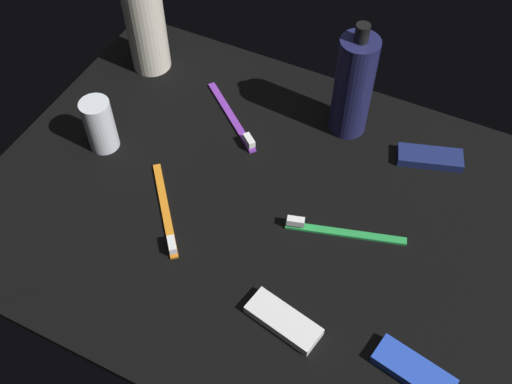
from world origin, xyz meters
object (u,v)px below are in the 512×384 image
at_px(toothbrush_purple, 234,119).
at_px(snack_bar_navy, 430,157).
at_px(snack_bar_white, 283,321).
at_px(deodorant_stick, 99,126).
at_px(toothbrush_green, 338,231).
at_px(bodywash_bottle, 146,26).
at_px(toothbrush_orange, 166,213).
at_px(snack_bar_blue, 414,371).
at_px(lotion_bottle, 353,86).

xyz_separation_m(toothbrush_purple, snack_bar_navy, (-0.33, -0.06, 0.00)).
bearing_deg(snack_bar_white, deodorant_stick, -10.10).
relative_size(deodorant_stick, toothbrush_green, 0.54).
distance_m(bodywash_bottle, toothbrush_green, 0.50).
xyz_separation_m(toothbrush_green, toothbrush_orange, (0.25, 0.09, 0.00)).
xyz_separation_m(toothbrush_purple, toothbrush_orange, (0.00, 0.22, 0.00)).
xyz_separation_m(deodorant_stick, toothbrush_green, (-0.41, -0.01, -0.04)).
xyz_separation_m(bodywash_bottle, snack_bar_blue, (-0.61, 0.36, -0.08)).
xyz_separation_m(bodywash_bottle, deodorant_stick, (-0.04, 0.21, -0.04)).
bearing_deg(toothbrush_purple, bodywash_bottle, -17.39).
distance_m(toothbrush_green, toothbrush_orange, 0.26).
relative_size(toothbrush_purple, snack_bar_navy, 1.42).
bearing_deg(snack_bar_navy, deodorant_stick, 4.77).
height_order(toothbrush_green, snack_bar_white, toothbrush_green).
bearing_deg(toothbrush_purple, deodorant_stick, 40.82).
bearing_deg(toothbrush_green, snack_bar_blue, 136.08).
bearing_deg(toothbrush_purple, toothbrush_green, 150.89).
bearing_deg(snack_bar_white, snack_bar_navy, -92.77).
bearing_deg(lotion_bottle, toothbrush_orange, 58.83).
bearing_deg(toothbrush_purple, snack_bar_blue, 144.26).
relative_size(snack_bar_blue, snack_bar_white, 1.00).
bearing_deg(lotion_bottle, snack_bar_blue, 122.02).
relative_size(deodorant_stick, toothbrush_orange, 0.65).
bearing_deg(deodorant_stick, snack_bar_navy, -157.31).
xyz_separation_m(toothbrush_orange, snack_bar_blue, (-0.41, 0.07, 0.00)).
distance_m(deodorant_stick, toothbrush_orange, 0.19).
height_order(bodywash_bottle, snack_bar_white, bodywash_bottle).
bearing_deg(snack_bar_blue, deodorant_stick, -3.60).
bearing_deg(snack_bar_white, lotion_bottle, -70.22).
distance_m(toothbrush_orange, snack_bar_blue, 0.42).
relative_size(snack_bar_blue, snack_bar_navy, 1.00).
xyz_separation_m(snack_bar_blue, snack_bar_navy, (0.08, -0.36, 0.00)).
bearing_deg(deodorant_stick, bodywash_bottle, -80.08).
distance_m(toothbrush_green, snack_bar_blue, 0.23).
bearing_deg(bodywash_bottle, deodorant_stick, 99.92).
distance_m(lotion_bottle, bodywash_bottle, 0.38).
relative_size(lotion_bottle, snack_bar_white, 2.01).
distance_m(lotion_bottle, snack_bar_blue, 0.44).
distance_m(bodywash_bottle, snack_bar_navy, 0.54).
xyz_separation_m(deodorant_stick, snack_bar_white, (-0.40, 0.16, -0.04)).
bearing_deg(lotion_bottle, deodorant_stick, 32.37).
bearing_deg(bodywash_bottle, snack_bar_blue, 149.70).
xyz_separation_m(lotion_bottle, bodywash_bottle, (0.38, 0.01, -0.01)).
relative_size(deodorant_stick, snack_bar_blue, 0.91).
bearing_deg(toothbrush_green, lotion_bottle, -72.46).
relative_size(toothbrush_green, snack_bar_white, 1.69).
distance_m(deodorant_stick, toothbrush_purple, 0.23).
distance_m(bodywash_bottle, snack_bar_white, 0.58).
distance_m(lotion_bottle, toothbrush_orange, 0.36).
distance_m(deodorant_stick, toothbrush_green, 0.41).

